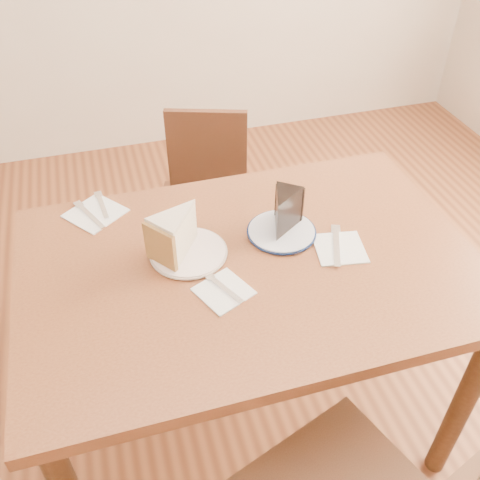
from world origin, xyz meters
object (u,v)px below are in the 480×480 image
plate_navy (281,232)px  table (250,287)px  carrot_cake (179,232)px  plate_cream (189,253)px  chair_far (206,201)px  chocolate_cake (283,214)px

plate_navy → table: bearing=-144.8°
carrot_cake → plate_cream: bearing=7.7°
plate_cream → carrot_cake: (-0.02, 0.02, 0.06)m
plate_navy → carrot_cake: (-0.28, 0.00, 0.06)m
chair_far → table: bearing=105.4°
chair_far → chocolate_cake: chocolate_cake is taller
chair_far → chocolate_cake: size_ratio=6.94×
plate_cream → plate_navy: (0.27, 0.01, 0.00)m
plate_navy → plate_cream: bearing=-177.1°
plate_cream → carrot_cake: size_ratio=1.44×
plate_navy → carrot_cake: 0.29m
plate_cream → chocolate_cake: (0.27, 0.02, 0.06)m
plate_cream → chocolate_cake: bearing=3.7°
plate_cream → carrot_cake: bearing=134.9°
plate_cream → plate_navy: size_ratio=1.07×
plate_cream → chair_far: bearing=73.7°
plate_cream → carrot_cake: carrot_cake is taller
chair_far → carrot_cake: carrot_cake is taller
table → chocolate_cake: size_ratio=10.91×
chair_far → plate_navy: size_ratio=4.13×
carrot_cake → chocolate_cake: (0.29, 0.00, -0.00)m
chair_far → plate_cream: bearing=92.4°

